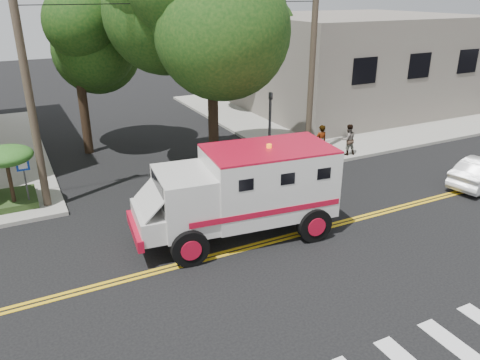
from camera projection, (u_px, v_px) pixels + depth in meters
ground at (254, 246)px, 15.07m from camera, size 100.00×100.00×0.00m
sidewalk_ne at (334, 110)px, 31.84m from camera, size 17.00×17.00×0.15m
building_right at (350, 61)px, 31.72m from camera, size 14.00×12.00×6.00m
utility_pole_left at (28, 89)px, 15.98m from camera, size 0.28×0.28×9.00m
utility_pole_right at (312, 65)px, 21.13m from camera, size 0.28×0.28×9.00m
tree_main at (224, 2)px, 18.29m from camera, size 6.08×5.70×9.85m
tree_left at (82, 35)px, 21.52m from camera, size 4.48×4.20×7.70m
tree_right at (259, 16)px, 29.49m from camera, size 4.80×4.50×8.20m
traffic_signal at (270, 124)px, 20.45m from camera, size 0.15×0.18×3.60m
accessibility_sign at (25, 176)px, 17.06m from camera, size 0.45×0.10×2.02m
armored_truck at (244, 188)px, 15.14m from camera, size 6.77×3.24×2.98m
pedestrian_a at (321, 142)px, 21.98m from camera, size 0.62×0.42×1.69m
pedestrian_b at (348, 139)px, 22.70m from camera, size 0.84×0.71×1.52m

